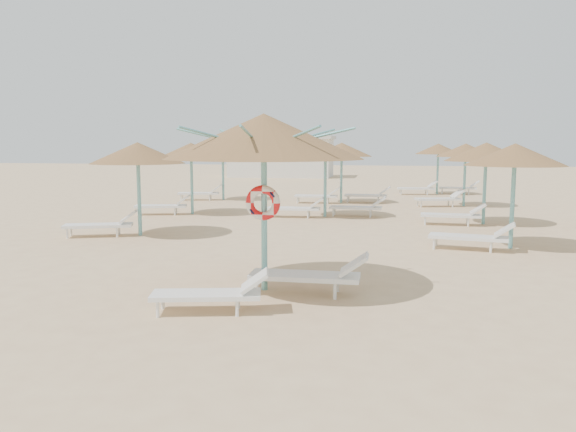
# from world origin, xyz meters

# --- Properties ---
(ground) EXTENTS (120.00, 120.00, 0.00)m
(ground) POSITION_xyz_m (0.00, 0.00, 0.00)
(ground) COLOR #D8B383
(ground) RESTS_ON ground
(main_palapa) EXTENTS (3.55, 3.55, 3.18)m
(main_palapa) POSITION_xyz_m (0.23, 0.27, 2.77)
(main_palapa) COLOR #69B2B6
(main_palapa) RESTS_ON ground
(lounger_main_a) EXTENTS (1.92, 0.93, 0.67)m
(lounger_main_a) POSITION_xyz_m (-0.25, -1.24, 0.32)
(lounger_main_a) COLOR white
(lounger_main_a) RESTS_ON ground
(lounger_main_b) EXTENTS (2.08, 0.63, 0.76)m
(lounger_main_b) POSITION_xyz_m (1.14, 0.09, 0.36)
(lounger_main_b) COLOR white
(lounger_main_b) RESTS_ON ground
(palapa_field) EXTENTS (20.94, 18.25, 2.71)m
(palapa_field) POSITION_xyz_m (3.14, 10.97, 2.30)
(palapa_field) COLOR #69B2B6
(palapa_field) RESTS_ON ground
(service_hut) EXTENTS (8.40, 4.40, 3.25)m
(service_hut) POSITION_xyz_m (-6.00, 35.00, 1.64)
(service_hut) COLOR silver
(service_hut) RESTS_ON ground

